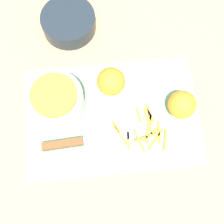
{
  "coord_description": "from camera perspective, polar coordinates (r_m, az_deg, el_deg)",
  "views": [
    {
      "loc": [
        -0.02,
        -0.25,
        0.8
      ],
      "look_at": [
        0.0,
        0.0,
        0.04
      ],
      "focal_mm": 50.0,
      "sensor_mm": 36.0,
      "label": 1
    }
  ],
  "objects": [
    {
      "name": "cutting_board",
      "position": [
        0.83,
        0.0,
        -0.71
      ],
      "size": [
        0.46,
        0.31,
        0.01
      ],
      "color": "#75AD84",
      "rests_on": "ground_plane"
    },
    {
      "name": "bowl_dark",
      "position": [
        0.94,
        -7.93,
        15.94
      ],
      "size": [
        0.16,
        0.16,
        0.05
      ],
      "color": "#1E2833",
      "rests_on": "ground_plane"
    },
    {
      "name": "knife",
      "position": [
        0.81,
        -7.15,
        -5.59
      ],
      "size": [
        0.25,
        0.03,
        0.02
      ],
      "rotation": [
        0.0,
        0.0,
        0.05
      ],
      "color": "brown",
      "rests_on": "cutting_board"
    },
    {
      "name": "ground_plane",
      "position": [
        0.83,
        0.0,
        -0.77
      ],
      "size": [
        4.0,
        4.0,
        0.0
      ],
      "primitive_type": "plane",
      "color": "tan"
    },
    {
      "name": "peel_pile",
      "position": [
        0.82,
        6.04,
        -3.45
      ],
      "size": [
        0.14,
        0.13,
        0.01
      ],
      "color": "#F79D2E",
      "rests_on": "cutting_board"
    },
    {
      "name": "bowl_speckled",
      "position": [
        0.81,
        -10.18,
        2.17
      ],
      "size": [
        0.14,
        0.14,
        0.08
      ],
      "color": "silver",
      "rests_on": "cutting_board"
    },
    {
      "name": "orange_right",
      "position": [
        0.82,
        12.67,
        1.22
      ],
      "size": [
        0.07,
        0.07,
        0.07
      ],
      "color": "orange",
      "rests_on": "cutting_board"
    },
    {
      "name": "orange_left",
      "position": [
        0.82,
        -0.18,
        5.6
      ],
      "size": [
        0.08,
        0.08,
        0.08
      ],
      "color": "orange",
      "rests_on": "cutting_board"
    }
  ]
}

